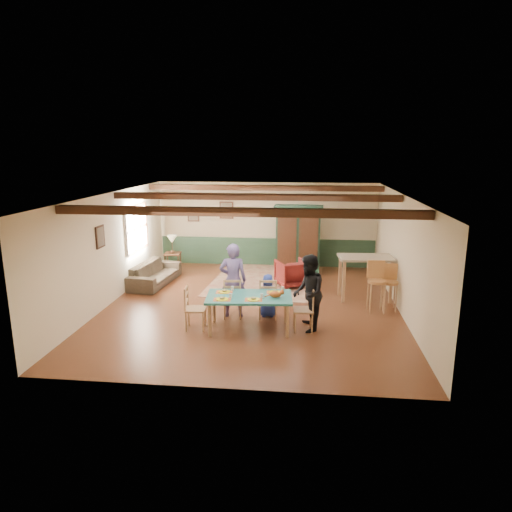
# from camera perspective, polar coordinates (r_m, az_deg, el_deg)

# --- Properties ---
(floor) EXTENTS (8.00, 8.00, 0.00)m
(floor) POSITION_cam_1_polar(r_m,az_deg,el_deg) (11.23, -0.48, -6.17)
(floor) COLOR #4F2616
(floor) RESTS_ON ground
(wall_back) EXTENTS (7.00, 0.02, 2.70)m
(wall_back) POSITION_cam_1_polar(r_m,az_deg,el_deg) (14.76, 1.32, 3.97)
(wall_back) COLOR beige
(wall_back) RESTS_ON floor
(wall_left) EXTENTS (0.02, 8.00, 2.70)m
(wall_left) POSITION_cam_1_polar(r_m,az_deg,el_deg) (11.78, -17.66, 0.94)
(wall_left) COLOR beige
(wall_left) RESTS_ON floor
(wall_right) EXTENTS (0.02, 8.00, 2.70)m
(wall_right) POSITION_cam_1_polar(r_m,az_deg,el_deg) (11.02, 17.89, 0.10)
(wall_right) COLOR beige
(wall_right) RESTS_ON floor
(ceiling) EXTENTS (7.00, 8.00, 0.02)m
(ceiling) POSITION_cam_1_polar(r_m,az_deg,el_deg) (10.64, -0.51, 7.67)
(ceiling) COLOR white
(ceiling) RESTS_ON wall_back
(wainscot_back) EXTENTS (6.95, 0.03, 0.90)m
(wainscot_back) POSITION_cam_1_polar(r_m,az_deg,el_deg) (14.92, 1.29, 0.54)
(wainscot_back) COLOR #213D2A
(wainscot_back) RESTS_ON floor
(ceiling_beam_front) EXTENTS (6.95, 0.16, 0.16)m
(ceiling_beam_front) POSITION_cam_1_polar(r_m,az_deg,el_deg) (8.39, -2.35, 5.52)
(ceiling_beam_front) COLOR black
(ceiling_beam_front) RESTS_ON ceiling
(ceiling_beam_mid) EXTENTS (6.95, 0.16, 0.16)m
(ceiling_beam_mid) POSITION_cam_1_polar(r_m,az_deg,el_deg) (11.04, -0.26, 7.41)
(ceiling_beam_mid) COLOR black
(ceiling_beam_mid) RESTS_ON ceiling
(ceiling_beam_back) EXTENTS (6.95, 0.16, 0.16)m
(ceiling_beam_back) POSITION_cam_1_polar(r_m,az_deg,el_deg) (13.62, 0.98, 8.52)
(ceiling_beam_back) COLOR black
(ceiling_beam_back) RESTS_ON ceiling
(window_left) EXTENTS (0.06, 1.60, 1.30)m
(window_left) POSITION_cam_1_polar(r_m,az_deg,el_deg) (13.27, -14.68, 3.35)
(window_left) COLOR white
(window_left) RESTS_ON wall_left
(picture_left_wall) EXTENTS (0.04, 0.42, 0.52)m
(picture_left_wall) POSITION_cam_1_polar(r_m,az_deg,el_deg) (11.16, -18.88, 2.28)
(picture_left_wall) COLOR gray
(picture_left_wall) RESTS_ON wall_left
(picture_back_a) EXTENTS (0.45, 0.04, 0.55)m
(picture_back_a) POSITION_cam_1_polar(r_m,az_deg,el_deg) (14.84, -3.72, 5.74)
(picture_back_a) COLOR gray
(picture_back_a) RESTS_ON wall_back
(picture_back_b) EXTENTS (0.38, 0.04, 0.48)m
(picture_back_b) POSITION_cam_1_polar(r_m,az_deg,el_deg) (15.08, -7.85, 5.20)
(picture_back_b) COLOR gray
(picture_back_b) RESTS_ON wall_back
(dining_table) EXTENTS (1.85, 1.13, 0.74)m
(dining_table) POSITION_cam_1_polar(r_m,az_deg,el_deg) (9.67, -0.85, -7.12)
(dining_table) COLOR #226D69
(dining_table) RESTS_ON floor
(dining_chair_far_left) EXTENTS (0.45, 0.47, 0.94)m
(dining_chair_far_left) POSITION_cam_1_polar(r_m,az_deg,el_deg) (10.33, -2.89, -5.20)
(dining_chair_far_left) COLOR #A87C54
(dining_chair_far_left) RESTS_ON floor
(dining_chair_far_right) EXTENTS (0.45, 0.47, 0.94)m
(dining_chair_far_right) POSITION_cam_1_polar(r_m,az_deg,el_deg) (10.30, 1.50, -5.24)
(dining_chair_far_right) COLOR #A87C54
(dining_chair_far_right) RESTS_ON floor
(dining_chair_end_left) EXTENTS (0.47, 0.45, 0.94)m
(dining_chair_end_left) POSITION_cam_1_polar(r_m,az_deg,el_deg) (9.75, -7.57, -6.46)
(dining_chair_end_left) COLOR #A87C54
(dining_chair_end_left) RESTS_ON floor
(dining_chair_end_right) EXTENTS (0.47, 0.45, 0.94)m
(dining_chair_end_right) POSITION_cam_1_polar(r_m,az_deg,el_deg) (9.66, 5.92, -6.59)
(dining_chair_end_right) COLOR #A87C54
(dining_chair_end_right) RESTS_ON floor
(person_man) EXTENTS (0.65, 0.46, 1.70)m
(person_man) POSITION_cam_1_polar(r_m,az_deg,el_deg) (10.29, -2.89, -3.05)
(person_man) COLOR #62528C
(person_man) RESTS_ON floor
(person_woman) EXTENTS (0.68, 0.84, 1.63)m
(person_woman) POSITION_cam_1_polar(r_m,az_deg,el_deg) (9.56, 6.56, -4.64)
(person_woman) COLOR black
(person_woman) RESTS_ON floor
(person_child) EXTENTS (0.51, 0.35, 0.99)m
(person_child) POSITION_cam_1_polar(r_m,az_deg,el_deg) (10.37, 1.50, -4.96)
(person_child) COLOR #2A40A9
(person_child) RESTS_ON floor
(cat) EXTENTS (0.37, 0.17, 0.18)m
(cat) POSITION_cam_1_polar(r_m,az_deg,el_deg) (9.42, 2.42, -4.74)
(cat) COLOR orange
(cat) RESTS_ON dining_table
(place_setting_near_left) EXTENTS (0.42, 0.33, 0.11)m
(place_setting_near_left) POSITION_cam_1_polar(r_m,az_deg,el_deg) (9.34, -4.26, -5.15)
(place_setting_near_left) COLOR yellow
(place_setting_near_left) RESTS_ON dining_table
(place_setting_near_center) EXTENTS (0.42, 0.33, 0.11)m
(place_setting_near_center) POSITION_cam_1_polar(r_m,az_deg,el_deg) (9.30, -0.31, -5.20)
(place_setting_near_center) COLOR yellow
(place_setting_near_center) RESTS_ON dining_table
(place_setting_far_left) EXTENTS (0.42, 0.33, 0.11)m
(place_setting_far_left) POSITION_cam_1_polar(r_m,az_deg,el_deg) (9.80, -3.98, -4.24)
(place_setting_far_left) COLOR yellow
(place_setting_far_left) RESTS_ON dining_table
(place_setting_far_right) EXTENTS (0.42, 0.33, 0.11)m
(place_setting_far_right) POSITION_cam_1_polar(r_m,az_deg,el_deg) (9.76, 2.38, -4.30)
(place_setting_far_right) COLOR yellow
(place_setting_far_right) RESTS_ON dining_table
(area_rug) EXTENTS (3.31, 3.85, 0.01)m
(area_rug) POSITION_cam_1_polar(r_m,az_deg,el_deg) (13.28, 1.40, -3.06)
(area_rug) COLOR tan
(area_rug) RESTS_ON floor
(armoire) EXTENTS (1.49, 0.64, 2.07)m
(armoire) POSITION_cam_1_polar(r_m,az_deg,el_deg) (14.03, 5.29, 2.11)
(armoire) COLOR black
(armoire) RESTS_ON floor
(armchair) EXTENTS (1.07, 1.08, 0.75)m
(armchair) POSITION_cam_1_polar(r_m,az_deg,el_deg) (12.69, 4.55, -2.15)
(armchair) COLOR #470E10
(armchair) RESTS_ON floor
(sofa) EXTENTS (1.01, 2.14, 0.61)m
(sofa) POSITION_cam_1_polar(r_m,az_deg,el_deg) (13.21, -12.52, -2.12)
(sofa) COLOR #393023
(sofa) RESTS_ON floor
(end_table) EXTENTS (0.53, 0.53, 0.60)m
(end_table) POSITION_cam_1_polar(r_m,az_deg,el_deg) (14.36, -10.34, -0.79)
(end_table) COLOR black
(end_table) RESTS_ON floor
(table_lamp) EXTENTS (0.33, 0.33, 0.55)m
(table_lamp) POSITION_cam_1_polar(r_m,az_deg,el_deg) (14.24, -10.44, 1.45)
(table_lamp) COLOR beige
(table_lamp) RESTS_ON end_table
(counter_table) EXTENTS (1.40, 0.90, 1.12)m
(counter_table) POSITION_cam_1_polar(r_m,az_deg,el_deg) (11.84, 13.44, -2.69)
(counter_table) COLOR beige
(counter_table) RESTS_ON floor
(bar_stool_left) EXTENTS (0.46, 0.50, 1.20)m
(bar_stool_left) POSITION_cam_1_polar(r_m,az_deg,el_deg) (10.98, 14.84, -3.80)
(bar_stool_left) COLOR #C5864C
(bar_stool_left) RESTS_ON floor
(bar_stool_right) EXTENTS (0.40, 0.44, 1.09)m
(bar_stool_right) POSITION_cam_1_polar(r_m,az_deg,el_deg) (11.21, 16.35, -3.83)
(bar_stool_right) COLOR #C5864C
(bar_stool_right) RESTS_ON floor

